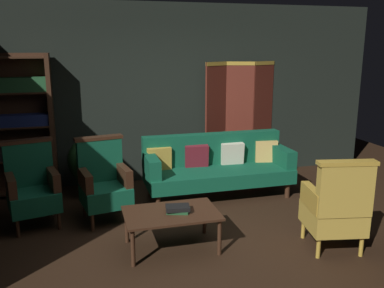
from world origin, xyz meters
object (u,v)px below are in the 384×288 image
object	(u,v)px
folding_screen	(239,117)
book_green_cloth	(178,211)
armchair_wing_left	(104,182)
potted_plant	(88,163)
velvet_couch	(216,165)
armchair_gilt_accent	(336,207)
armchair_wing_right	(32,186)
book_black_cloth	(178,208)
bookshelf	(21,124)
coffee_table	(171,216)

from	to	relation	value
folding_screen	book_green_cloth	xyz separation A→B (m)	(-1.61, -2.33, -0.55)
armchair_wing_left	potted_plant	distance (m)	0.93
folding_screen	velvet_couch	world-z (taller)	folding_screen
armchair_gilt_accent	folding_screen	bearing A→B (deg)	89.99
armchair_wing_right	book_black_cloth	xyz separation A→B (m)	(1.55, -1.08, -0.02)
armchair_gilt_accent	potted_plant	bearing A→B (deg)	136.09
folding_screen	bookshelf	bearing A→B (deg)	-178.41
armchair_wing_left	coffee_table	bearing A→B (deg)	-57.39
coffee_table	armchair_gilt_accent	size ratio (longest dim) A/B	0.96
folding_screen	book_black_cloth	distance (m)	2.88
bookshelf	armchair_wing_right	bearing A→B (deg)	-79.79
coffee_table	book_green_cloth	size ratio (longest dim) A/B	4.40
coffee_table	book_black_cloth	world-z (taller)	book_black_cloth
velvet_couch	coffee_table	world-z (taller)	velvet_couch
bookshelf	potted_plant	distance (m)	1.09
book_black_cloth	velvet_couch	bearing A→B (deg)	57.90
folding_screen	armchair_gilt_accent	bearing A→B (deg)	-90.01
armchair_wing_left	armchair_gilt_accent	bearing A→B (deg)	-32.65
bookshelf	velvet_couch	bearing A→B (deg)	-15.29
velvet_couch	coffee_table	xyz separation A→B (m)	(-1.00, -1.48, -0.08)
armchair_gilt_accent	armchair_wing_right	distance (m)	3.52
folding_screen	velvet_couch	xyz separation A→B (m)	(-0.67, -0.83, -0.53)
velvet_couch	armchair_gilt_accent	distance (m)	2.07
armchair_gilt_accent	potted_plant	distance (m)	3.46
armchair_gilt_accent	book_black_cloth	bearing A→B (deg)	163.87
coffee_table	book_green_cloth	distance (m)	0.09
armchair_gilt_accent	velvet_couch	bearing A→B (deg)	108.96
bookshelf	armchair_gilt_accent	xyz separation A→B (m)	(3.37, -2.70, -0.57)
coffee_table	book_black_cloth	xyz separation A→B (m)	(0.07, -0.02, 0.10)
bookshelf	armchair_wing_left	world-z (taller)	bookshelf
potted_plant	bookshelf	bearing A→B (deg)	161.15
book_green_cloth	book_black_cloth	bearing A→B (deg)	90.00
armchair_wing_left	armchair_wing_right	world-z (taller)	same
coffee_table	armchair_wing_left	world-z (taller)	armchair_wing_left
folding_screen	coffee_table	distance (m)	2.92
potted_plant	armchair_wing_left	bearing A→B (deg)	-79.27
bookshelf	book_black_cloth	size ratio (longest dim) A/B	8.13
bookshelf	velvet_couch	world-z (taller)	bookshelf
armchair_wing_left	armchair_wing_right	size ratio (longest dim) A/B	1.00
folding_screen	book_black_cloth	xyz separation A→B (m)	(-1.61, -2.33, -0.52)
velvet_couch	book_black_cloth	distance (m)	1.76
velvet_couch	armchair_wing_left	xyz separation A→B (m)	(-1.64, -0.48, 0.03)
bookshelf	armchair_gilt_accent	distance (m)	4.36
velvet_couch	armchair_wing_right	xyz separation A→B (m)	(-2.49, -0.42, 0.03)
potted_plant	book_black_cloth	xyz separation A→B (m)	(0.88, -1.93, -0.03)
velvet_couch	armchair_wing_left	distance (m)	1.71
folding_screen	armchair_gilt_accent	world-z (taller)	folding_screen
armchair_wing_right	armchair_gilt_accent	bearing A→B (deg)	-25.98
book_green_cloth	armchair_gilt_accent	bearing A→B (deg)	-16.13
bookshelf	book_green_cloth	xyz separation A→B (m)	(1.76, -2.23, -0.63)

